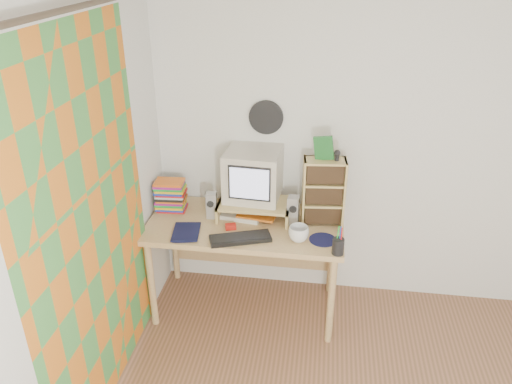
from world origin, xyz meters
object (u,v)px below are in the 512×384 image
(dvd_stack, at_px, (170,192))
(mug, at_px, (299,234))
(desk, at_px, (247,234))
(cd_rack, at_px, (323,192))
(diary, at_px, (173,231))
(crt_monitor, at_px, (252,176))
(keyboard, at_px, (240,238))

(dvd_stack, bearing_deg, mug, -21.11)
(desk, xyz_separation_m, cd_rack, (0.54, 0.03, 0.38))
(cd_rack, distance_m, mug, 0.37)
(diary, bearing_deg, mug, -6.14)
(crt_monitor, bearing_deg, diary, -140.15)
(cd_rack, distance_m, diary, 1.08)
(crt_monitor, height_order, cd_rack, same)
(desk, distance_m, cd_rack, 0.66)
(mug, bearing_deg, dvd_stack, 162.52)
(keyboard, bearing_deg, dvd_stack, 129.18)
(cd_rack, bearing_deg, mug, -123.48)
(crt_monitor, height_order, mug, crt_monitor)
(cd_rack, relative_size, mug, 3.55)
(dvd_stack, bearing_deg, desk, -9.55)
(crt_monitor, height_order, keyboard, crt_monitor)
(desk, xyz_separation_m, mug, (0.39, -0.25, 0.19))
(cd_rack, height_order, diary, cd_rack)
(mug, bearing_deg, cd_rack, 62.09)
(mug, height_order, diary, mug)
(crt_monitor, relative_size, cd_rack, 0.79)
(desk, height_order, keyboard, keyboard)
(desk, distance_m, mug, 0.50)
(desk, bearing_deg, cd_rack, 3.16)
(desk, relative_size, dvd_stack, 4.68)
(desk, relative_size, diary, 6.28)
(mug, relative_size, diary, 0.61)
(desk, bearing_deg, dvd_stack, 174.08)
(crt_monitor, bearing_deg, keyboard, -90.03)
(keyboard, distance_m, cd_rack, 0.67)
(crt_monitor, distance_m, cd_rack, 0.52)
(keyboard, height_order, diary, diary)
(dvd_stack, height_order, cd_rack, cd_rack)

